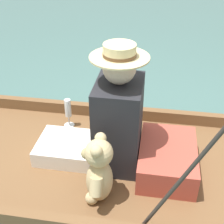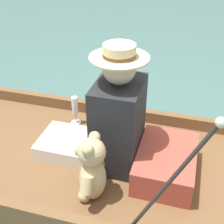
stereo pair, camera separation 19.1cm
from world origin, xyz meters
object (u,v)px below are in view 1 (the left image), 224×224
at_px(teddy_bear, 99,172).
at_px(walking_cane, 190,169).
at_px(seated_person, 109,122).
at_px(wine_glass, 68,110).

xyz_separation_m(teddy_bear, walking_cane, (-0.18, -0.46, 0.26)).
relative_size(seated_person, walking_cane, 1.04).
xyz_separation_m(seated_person, teddy_bear, (-0.34, 0.00, -0.11)).
bearing_deg(wine_glass, seated_person, -131.79).
xyz_separation_m(seated_person, wine_glass, (0.34, 0.38, -0.16)).
height_order(seated_person, walking_cane, seated_person).
bearing_deg(seated_person, wine_glass, 41.16).
relative_size(teddy_bear, wine_glass, 1.83).
relative_size(teddy_bear, walking_cane, 0.55).
height_order(seated_person, wine_glass, seated_person).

